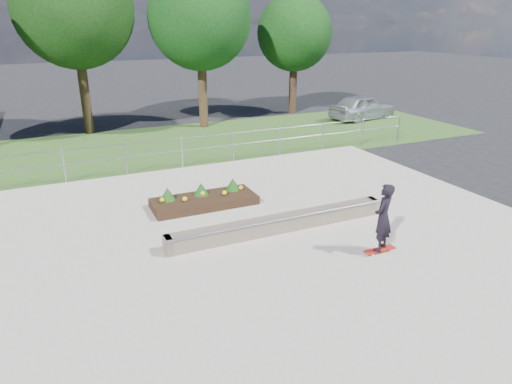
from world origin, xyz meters
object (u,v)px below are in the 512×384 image
grind_ledge (281,223)px  parked_car (362,107)px  planter_bed (204,199)px  skateboarder (383,218)px

grind_ledge → parked_car: bearing=45.6°
planter_bed → skateboarder: size_ratio=1.79×
grind_ledge → skateboarder: skateboarder is taller
grind_ledge → skateboarder: bearing=-52.3°
grind_ledge → planter_bed: planter_bed is taller
skateboarder → parked_car: skateboarder is taller
skateboarder → parked_car: (9.31, 13.06, -0.25)m
grind_ledge → planter_bed: size_ratio=2.00×
grind_ledge → planter_bed: (-1.22, 2.50, -0.02)m
planter_bed → grind_ledge: bearing=-64.0°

